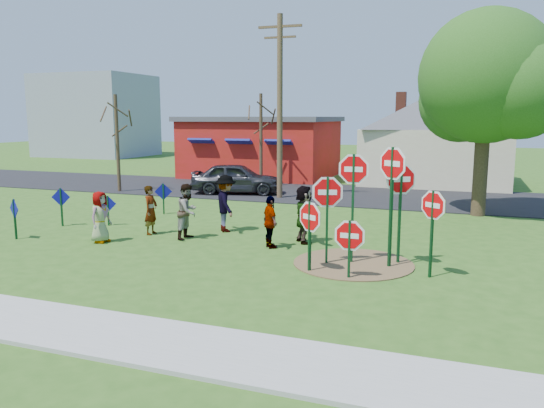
# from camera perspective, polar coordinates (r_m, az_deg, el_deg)

# --- Properties ---
(ground) EXTENTS (120.00, 120.00, 0.00)m
(ground) POSITION_cam_1_polar(r_m,az_deg,el_deg) (16.74, -5.88, -4.10)
(ground) COLOR #2C5418
(ground) RESTS_ON ground
(sidewalk) EXTENTS (22.00, 1.80, 0.08)m
(sidewalk) POSITION_cam_1_polar(r_m,az_deg,el_deg) (11.01, -22.86, -11.82)
(sidewalk) COLOR #9E9E99
(sidewalk) RESTS_ON ground
(road) EXTENTS (120.00, 7.50, 0.04)m
(road) POSITION_cam_1_polar(r_m,az_deg,el_deg) (27.36, 4.70, 1.20)
(road) COLOR black
(road) RESTS_ON ground
(dirt_patch) EXTENTS (3.20, 3.20, 0.03)m
(dirt_patch) POSITION_cam_1_polar(r_m,az_deg,el_deg) (14.40, 8.73, -6.32)
(dirt_patch) COLOR brown
(dirt_patch) RESTS_ON ground
(red_building) EXTENTS (9.40, 7.69, 3.90)m
(red_building) POSITION_cam_1_polar(r_m,az_deg,el_deg) (35.04, -1.13, 6.21)
(red_building) COLOR maroon
(red_building) RESTS_ON ground
(cream_house) EXTENTS (9.40, 9.40, 6.50)m
(cream_house) POSITION_cam_1_polar(r_m,az_deg,el_deg) (32.67, 17.31, 7.25)
(cream_house) COLOR beige
(cream_house) RESTS_ON ground
(distant_building) EXTENTS (10.00, 8.00, 8.00)m
(distant_building) POSITION_cam_1_polar(r_m,az_deg,el_deg) (56.81, -18.38, 8.99)
(distant_building) COLOR #8C939E
(distant_building) RESTS_ON ground
(stop_sign_a) EXTENTS (0.90, 0.57, 1.93)m
(stop_sign_a) POSITION_cam_1_polar(r_m,az_deg,el_deg) (13.29, 4.09, -1.93)
(stop_sign_a) COLOR #103B1C
(stop_sign_a) RESTS_ON ground
(stop_sign_b) EXTENTS (1.09, 0.09, 3.07)m
(stop_sign_b) POSITION_cam_1_polar(r_m,az_deg,el_deg) (14.07, 8.75, 2.55)
(stop_sign_b) COLOR #103B1C
(stop_sign_b) RESTS_ON ground
(stop_sign_c) EXTENTS (0.97, 0.65, 3.29)m
(stop_sign_c) POSITION_cam_1_polar(r_m,az_deg,el_deg) (13.82, 12.80, 2.66)
(stop_sign_c) COLOR #103B1C
(stop_sign_c) RESTS_ON ground
(stop_sign_d) EXTENTS (0.99, 0.56, 2.83)m
(stop_sign_d) POSITION_cam_1_polar(r_m,az_deg,el_deg) (14.29, 13.67, 1.68)
(stop_sign_d) COLOR #103B1C
(stop_sign_d) RESTS_ON ground
(stop_sign_e) EXTENTS (1.02, 0.07, 1.57)m
(stop_sign_e) POSITION_cam_1_polar(r_m,az_deg,el_deg) (12.88, 8.34, -3.70)
(stop_sign_e) COLOR #103B1C
(stop_sign_e) RESTS_ON ground
(stop_sign_f) EXTENTS (0.80, 0.57, 2.27)m
(stop_sign_f) POSITION_cam_1_polar(r_m,az_deg,el_deg) (13.29, 16.91, -0.84)
(stop_sign_f) COLOR #103B1C
(stop_sign_f) RESTS_ON ground
(stop_sign_g) EXTENTS (1.07, 0.36, 2.49)m
(stop_sign_g) POSITION_cam_1_polar(r_m,az_deg,el_deg) (13.99, 5.97, 0.40)
(stop_sign_g) COLOR #103B1C
(stop_sign_g) RESTS_ON ground
(blue_diamond_a) EXTENTS (0.60, 0.27, 1.31)m
(blue_diamond_a) POSITION_cam_1_polar(r_m,az_deg,el_deg) (18.80, -25.96, -0.99)
(blue_diamond_a) COLOR #103B1C
(blue_diamond_a) RESTS_ON ground
(blue_diamond_b) EXTENTS (0.64, 0.23, 1.39)m
(blue_diamond_b) POSITION_cam_1_polar(r_m,az_deg,el_deg) (20.38, -21.73, 0.17)
(blue_diamond_b) COLOR #103B1C
(blue_diamond_b) RESTS_ON ground
(blue_diamond_c) EXTENTS (0.59, 0.21, 1.10)m
(blue_diamond_c) POSITION_cam_1_polar(r_m,az_deg,el_deg) (19.95, -17.24, -0.32)
(blue_diamond_c) COLOR #103B1C
(blue_diamond_c) RESTS_ON ground
(blue_diamond_d) EXTENTS (0.63, 0.33, 1.27)m
(blue_diamond_d) POSITION_cam_1_polar(r_m,az_deg,el_deg) (21.74, -11.61, 0.94)
(blue_diamond_d) COLOR #103B1C
(blue_diamond_d) RESTS_ON ground
(person_a) EXTENTS (0.54, 0.81, 1.61)m
(person_a) POSITION_cam_1_polar(r_m,az_deg,el_deg) (17.32, -18.00, -1.34)
(person_a) COLOR #3E5598
(person_a) RESTS_ON ground
(person_b) EXTENTS (0.41, 0.61, 1.64)m
(person_b) POSITION_cam_1_polar(r_m,az_deg,el_deg) (18.07, -12.91, -0.65)
(person_b) COLOR #1C6851
(person_b) RESTS_ON ground
(person_c) EXTENTS (0.70, 0.89, 1.78)m
(person_c) POSITION_cam_1_polar(r_m,az_deg,el_deg) (17.18, -9.04, -0.79)
(person_c) COLOR brown
(person_c) RESTS_ON ground
(person_d) EXTENTS (1.34, 1.44, 1.94)m
(person_d) POSITION_cam_1_polar(r_m,az_deg,el_deg) (18.08, -5.01, 0.06)
(person_d) COLOR #333439
(person_d) RESTS_ON ground
(person_e) EXTENTS (0.89, 0.95, 1.57)m
(person_e) POSITION_cam_1_polar(r_m,az_deg,el_deg) (15.75, -0.18, -1.97)
(person_e) COLOR #452750
(person_e) RESTS_ON ground
(person_f) EXTENTS (1.39, 1.68, 1.80)m
(person_f) POSITION_cam_1_polar(r_m,az_deg,el_deg) (16.43, 3.45, -1.11)
(person_f) COLOR #224F31
(person_f) RESTS_ON ground
(suv) EXTENTS (4.86, 2.90, 1.55)m
(suv) POSITION_cam_1_polar(r_m,az_deg,el_deg) (26.95, -3.84, 2.79)
(suv) COLOR #2C2B31
(suv) RESTS_ON road
(utility_pole) EXTENTS (2.09, 0.27, 8.56)m
(utility_pole) POSITION_cam_1_polar(r_m,az_deg,el_deg) (25.33, 0.85, 10.75)
(utility_pole) COLOR #4C3823
(utility_pole) RESTS_ON ground
(leafy_tree) EXTENTS (5.61, 5.12, 7.97)m
(leafy_tree) POSITION_cam_1_polar(r_m,az_deg,el_deg) (22.39, 22.36, 11.86)
(leafy_tree) COLOR #382819
(leafy_tree) RESTS_ON ground
(bare_tree_west) EXTENTS (1.80, 1.80, 5.02)m
(bare_tree_west) POSITION_cam_1_polar(r_m,az_deg,el_deg) (28.70, -16.36, 7.71)
(bare_tree_west) COLOR #382819
(bare_tree_west) RESTS_ON ground
(bare_tree_east) EXTENTS (1.80, 1.80, 5.15)m
(bare_tree_east) POSITION_cam_1_polar(r_m,az_deg,el_deg) (29.53, -1.20, 8.28)
(bare_tree_east) COLOR #382819
(bare_tree_east) RESTS_ON ground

